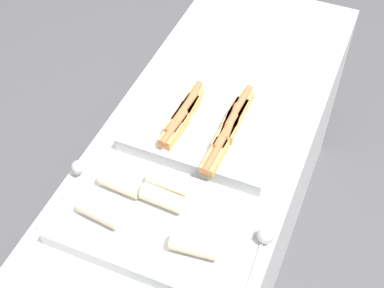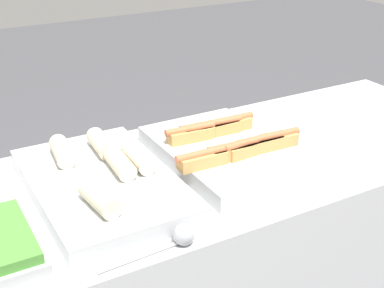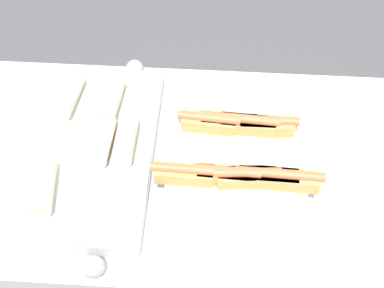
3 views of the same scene
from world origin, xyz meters
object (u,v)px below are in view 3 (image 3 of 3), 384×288
(tray_wraps, at_px, (84,149))
(serving_spoon_near, at_px, (87,267))
(tray_hotdogs, at_px, (237,158))
(serving_spoon_far, at_px, (129,69))

(tray_wraps, bearing_deg, serving_spoon_near, -78.60)
(tray_hotdogs, height_order, serving_spoon_near, tray_hotdogs)
(tray_wraps, xyz_separation_m, serving_spoon_far, (0.07, 0.30, -0.01))
(serving_spoon_near, height_order, serving_spoon_far, same)
(serving_spoon_near, distance_m, serving_spoon_far, 0.62)
(tray_hotdogs, height_order, tray_wraps, tray_wraps)
(serving_spoon_far, bearing_deg, tray_hotdogs, -44.66)
(tray_hotdogs, xyz_separation_m, tray_wraps, (-0.38, 0.01, -0.00))
(tray_hotdogs, relative_size, serving_spoon_far, 1.93)
(tray_wraps, xyz_separation_m, serving_spoon_near, (0.06, -0.31, -0.01))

